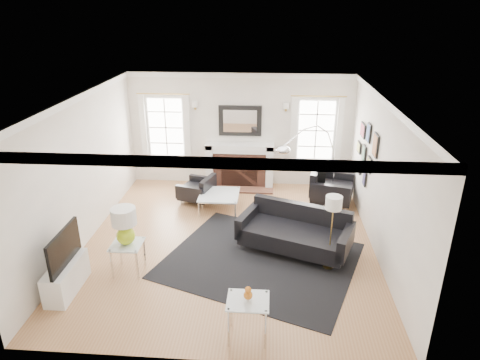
# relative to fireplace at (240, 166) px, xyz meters

# --- Properties ---
(floor) EXTENTS (6.00, 6.00, 0.00)m
(floor) POSITION_rel_fireplace_xyz_m (0.00, -2.79, -0.54)
(floor) COLOR #9E6742
(floor) RESTS_ON ground
(back_wall) EXTENTS (5.50, 0.04, 2.80)m
(back_wall) POSITION_rel_fireplace_xyz_m (0.00, 0.21, 0.86)
(back_wall) COLOR beige
(back_wall) RESTS_ON floor
(front_wall) EXTENTS (5.50, 0.04, 2.80)m
(front_wall) POSITION_rel_fireplace_xyz_m (0.00, -5.79, 0.86)
(front_wall) COLOR beige
(front_wall) RESTS_ON floor
(left_wall) EXTENTS (0.04, 6.00, 2.80)m
(left_wall) POSITION_rel_fireplace_xyz_m (-2.75, -2.79, 0.86)
(left_wall) COLOR beige
(left_wall) RESTS_ON floor
(right_wall) EXTENTS (0.04, 6.00, 2.80)m
(right_wall) POSITION_rel_fireplace_xyz_m (2.75, -2.79, 0.86)
(right_wall) COLOR beige
(right_wall) RESTS_ON floor
(ceiling) EXTENTS (5.50, 6.00, 0.02)m
(ceiling) POSITION_rel_fireplace_xyz_m (0.00, -2.79, 2.26)
(ceiling) COLOR white
(ceiling) RESTS_ON back_wall
(crown_molding) EXTENTS (5.50, 6.00, 0.12)m
(crown_molding) POSITION_rel_fireplace_xyz_m (0.00, -2.79, 2.20)
(crown_molding) COLOR white
(crown_molding) RESTS_ON back_wall
(fireplace) EXTENTS (1.70, 0.69, 1.11)m
(fireplace) POSITION_rel_fireplace_xyz_m (0.00, 0.00, 0.00)
(fireplace) COLOR white
(fireplace) RESTS_ON floor
(mantel_mirror) EXTENTS (1.05, 0.07, 0.75)m
(mantel_mirror) POSITION_rel_fireplace_xyz_m (0.00, 0.16, 1.11)
(mantel_mirror) COLOR black
(mantel_mirror) RESTS_ON back_wall
(window_left) EXTENTS (1.24, 0.15, 1.62)m
(window_left) POSITION_rel_fireplace_xyz_m (-1.85, 0.16, 0.92)
(window_left) COLOR white
(window_left) RESTS_ON back_wall
(window_right) EXTENTS (1.24, 0.15, 1.62)m
(window_right) POSITION_rel_fireplace_xyz_m (1.85, 0.16, 0.92)
(window_right) COLOR white
(window_right) RESTS_ON back_wall
(gallery_wall) EXTENTS (0.04, 1.73, 1.29)m
(gallery_wall) POSITION_rel_fireplace_xyz_m (2.72, -1.50, 0.99)
(gallery_wall) COLOR black
(gallery_wall) RESTS_ON right_wall
(tv_unit) EXTENTS (0.35, 1.00, 1.09)m
(tv_unit) POSITION_rel_fireplace_xyz_m (-2.44, -4.49, -0.21)
(tv_unit) COLOR white
(tv_unit) RESTS_ON floor
(area_rug) EXTENTS (3.97, 3.66, 0.01)m
(area_rug) POSITION_rel_fireplace_xyz_m (0.63, -3.40, -0.54)
(area_rug) COLOR black
(area_rug) RESTS_ON floor
(sofa) EXTENTS (2.23, 1.58, 0.66)m
(sofa) POSITION_rel_fireplace_xyz_m (1.27, -2.95, -0.18)
(sofa) COLOR black
(sofa) RESTS_ON floor
(armchair_left) EXTENTS (0.89, 0.95, 0.53)m
(armchair_left) POSITION_rel_fireplace_xyz_m (-0.88, -1.01, -0.25)
(armchair_left) COLOR black
(armchair_left) RESTS_ON floor
(armchair_right) EXTENTS (1.11, 1.19, 0.68)m
(armchair_right) POSITION_rel_fireplace_xyz_m (2.13, -0.89, -0.17)
(armchair_right) COLOR black
(armchair_right) RESTS_ON floor
(coffee_table) EXTENTS (0.87, 0.87, 0.39)m
(coffee_table) POSITION_rel_fireplace_xyz_m (-0.35, -1.41, -0.19)
(coffee_table) COLOR silver
(coffee_table) RESTS_ON floor
(side_table_left) EXTENTS (0.51, 0.51, 0.56)m
(side_table_left) POSITION_rel_fireplace_xyz_m (-1.62, -3.91, -0.09)
(side_table_left) COLOR silver
(side_table_left) RESTS_ON floor
(nesting_table) EXTENTS (0.57, 0.48, 0.63)m
(nesting_table) POSITION_rel_fireplace_xyz_m (0.51, -5.32, -0.04)
(nesting_table) COLOR silver
(nesting_table) RESTS_ON floor
(gourd_lamp) EXTENTS (0.41, 0.41, 0.66)m
(gourd_lamp) POSITION_rel_fireplace_xyz_m (-1.62, -3.91, 0.40)
(gourd_lamp) COLOR #AED11A
(gourd_lamp) RESTS_ON side_table_left
(orange_vase) EXTENTS (0.12, 0.12, 0.19)m
(orange_vase) POSITION_rel_fireplace_xyz_m (0.51, -5.32, 0.19)
(orange_vase) COLOR #B96317
(orange_vase) RESTS_ON nesting_table
(arc_floor_lamp) EXTENTS (1.45, 1.34, 2.05)m
(arc_floor_lamp) POSITION_rel_fireplace_xyz_m (1.60, -1.40, 0.57)
(arc_floor_lamp) COLOR white
(arc_floor_lamp) RESTS_ON floor
(stick_floor_lamp) EXTENTS (0.28, 0.28, 1.38)m
(stick_floor_lamp) POSITION_rel_fireplace_xyz_m (1.82, -3.52, 0.65)
(stick_floor_lamp) COLOR gold
(stick_floor_lamp) RESTS_ON floor
(speaker_tower) EXTENTS (0.19, 0.19, 0.95)m
(speaker_tower) POSITION_rel_fireplace_xyz_m (1.91, -0.94, -0.07)
(speaker_tower) COLOR black
(speaker_tower) RESTS_ON floor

